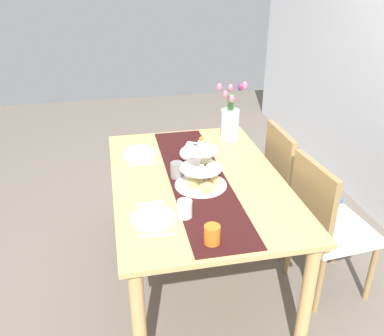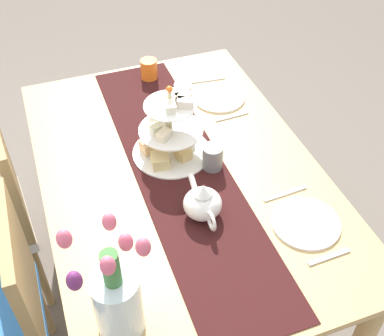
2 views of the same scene
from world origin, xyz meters
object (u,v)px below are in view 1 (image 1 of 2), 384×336
(tiered_cake_stand, at_px, (202,172))
(teapot, at_px, (189,153))
(mug_white_text, at_px, (185,209))
(mug_orange, at_px, (212,235))
(tulip_vase, at_px, (230,120))
(chair_left, at_px, (292,183))
(knife_left, at_px, (142,164))
(dinner_plate_right, at_px, (153,218))
(fork_right, at_px, (150,203))
(chair_right, at_px, (325,223))
(mug_grey, at_px, (177,170))
(knife_right, at_px, (157,235))
(dining_table, at_px, (197,193))
(fork_left, at_px, (138,146))
(dinner_plate_left, at_px, (140,154))

(tiered_cake_stand, height_order, teapot, tiered_cake_stand)
(teapot, distance_m, mug_white_text, 0.65)
(mug_orange, bearing_deg, tulip_vase, 160.16)
(chair_left, height_order, knife_left, chair_left)
(teapot, height_order, dinner_plate_right, teapot)
(fork_right, bearing_deg, dinner_plate_right, 0.00)
(chair_right, xyz_separation_m, mug_grey, (-0.30, -0.85, 0.29))
(chair_left, height_order, teapot, chair_left)
(tiered_cake_stand, xyz_separation_m, knife_right, (0.42, -0.32, -0.09))
(chair_left, relative_size, mug_grey, 9.58)
(dinner_plate_right, distance_m, mug_orange, 0.35)
(fork_right, bearing_deg, knife_right, 0.00)
(dinner_plate_right, bearing_deg, mug_orange, 43.64)
(tulip_vase, bearing_deg, mug_grey, -42.74)
(dining_table, xyz_separation_m, fork_left, (-0.54, -0.31, 0.11))
(tiered_cake_stand, relative_size, dinner_plate_left, 1.32)
(knife_right, distance_m, mug_orange, 0.27)
(fork_left, relative_size, mug_orange, 1.58)
(chair_right, distance_m, knife_right, 1.09)
(tulip_vase, relative_size, knife_left, 2.48)
(fork_left, height_order, mug_grey, mug_grey)
(knife_right, bearing_deg, chair_right, 103.40)
(tiered_cake_stand, height_order, dinner_plate_right, tiered_cake_stand)
(fork_left, bearing_deg, fork_right, 0.00)
(dining_table, bearing_deg, mug_white_text, -20.96)
(chair_left, bearing_deg, knife_right, -54.56)
(teapot, height_order, tulip_vase, tulip_vase)
(tiered_cake_stand, relative_size, mug_grey, 3.20)
(chair_right, distance_m, tulip_vase, 0.97)
(chair_right, bearing_deg, dinner_plate_left, -122.59)
(fork_left, relative_size, fork_right, 1.00)
(dinner_plate_left, bearing_deg, dinner_plate_right, 0.00)
(chair_left, xyz_separation_m, chair_right, (0.49, 0.00, 0.00))
(mug_white_text, bearing_deg, dining_table, 159.04)
(fork_right, bearing_deg, mug_grey, 143.51)
(fork_right, relative_size, mug_white_text, 1.58)
(dining_table, relative_size, teapot, 6.32)
(teapot, bearing_deg, fork_right, -33.57)
(dinner_plate_left, bearing_deg, chair_left, 80.58)
(tiered_cake_stand, bearing_deg, fork_left, -153.62)
(mug_orange, bearing_deg, dinner_plate_left, -166.62)
(dinner_plate_right, bearing_deg, mug_grey, 154.63)
(chair_right, height_order, knife_right, chair_right)
(fork_left, distance_m, mug_grey, 0.54)
(chair_left, relative_size, chair_right, 1.00)
(dining_table, height_order, dinner_plate_right, dinner_plate_right)
(chair_left, distance_m, teapot, 0.79)
(knife_left, distance_m, dinner_plate_right, 0.62)
(chair_left, xyz_separation_m, dinner_plate_right, (0.59, -1.04, 0.24))
(dinner_plate_right, xyz_separation_m, mug_white_text, (0.02, 0.16, 0.04))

